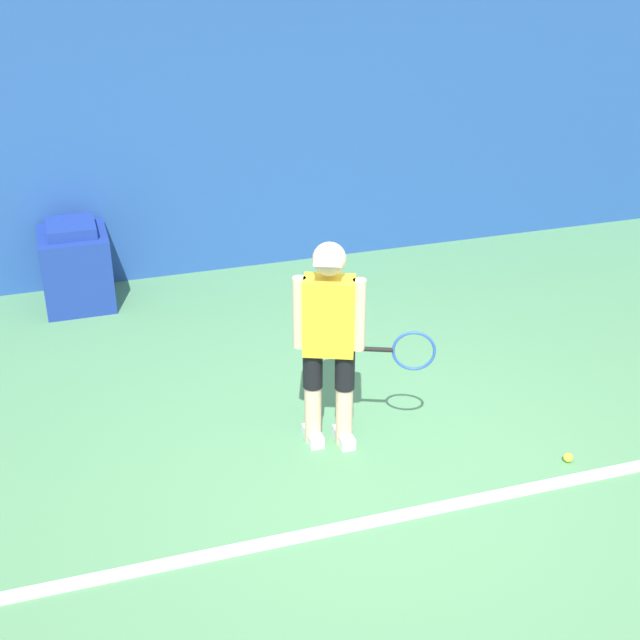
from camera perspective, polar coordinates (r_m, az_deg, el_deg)
ground_plane at (r=6.19m, az=3.65°, el=-9.20°), size 24.00×24.00×0.00m
back_wall at (r=8.80m, az=-4.73°, el=12.44°), size 24.00×0.10×2.93m
court_baseline at (r=5.78m, az=5.66°, el=-12.26°), size 21.60×0.10×0.01m
tennis_player at (r=5.97m, az=0.69°, el=-1.14°), size 0.90×0.45×1.52m
tennis_ball at (r=6.41m, az=15.60°, el=-8.47°), size 0.07×0.07×0.07m
covered_chair at (r=8.53m, az=-15.35°, el=3.35°), size 0.61×0.68×0.80m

